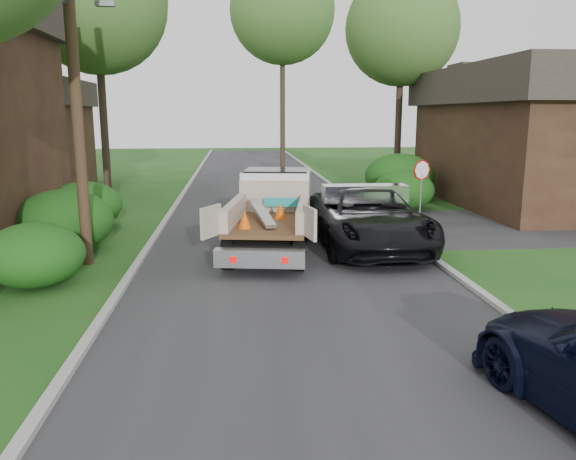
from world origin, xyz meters
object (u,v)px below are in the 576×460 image
(stop_sign, at_px, (421,179))
(tree_left_far, at_px, (96,2))
(tree_center_far, at_px, (282,11))
(black_pickup, at_px, (367,218))
(utility_pole, at_px, (74,69))
(flatbed_truck, at_px, (273,206))
(house_left_far, at_px, (13,133))
(tree_right_far, at_px, (402,29))
(house_right, at_px, (555,134))

(stop_sign, distance_m, tree_left_far, 16.65)
(tree_center_far, relative_size, black_pickup, 2.20)
(stop_sign, relative_size, utility_pole, 0.25)
(stop_sign, relative_size, black_pickup, 0.37)
(tree_left_far, xyz_separation_m, black_pickup, (10.11, -10.78, -8.06))
(stop_sign, distance_m, flatbed_truck, 5.92)
(stop_sign, xyz_separation_m, utility_pole, (-10.68, -4.02, 3.40))
(black_pickup, bearing_deg, house_left_far, 135.04)
(tree_left_far, bearing_deg, flatbed_truck, -54.74)
(tree_left_far, xyz_separation_m, tree_center_far, (9.50, 13.00, 2.00))
(utility_pole, xyz_separation_m, tree_center_far, (7.48, 25.02, 5.81))
(tree_right_far, bearing_deg, black_pickup, -109.53)
(house_right, bearing_deg, tree_center_far, 124.51)
(tree_left_far, distance_m, tree_center_far, 16.22)
(utility_pole, distance_m, tree_right_far, 20.12)
(house_right, relative_size, flatbed_truck, 2.05)
(stop_sign, relative_size, tree_left_far, 0.20)
(tree_right_far, bearing_deg, stop_sign, -101.81)
(stop_sign, distance_m, tree_center_far, 23.15)
(stop_sign, relative_size, tree_right_far, 0.22)
(tree_center_far, bearing_deg, tree_right_far, -61.19)
(utility_pole, height_order, house_right, utility_pole)
(flatbed_truck, bearing_deg, tree_left_far, 134.47)
(tree_left_far, bearing_deg, tree_right_far, 11.31)
(tree_right_far, distance_m, black_pickup, 16.45)
(house_left_far, xyz_separation_m, tree_left_far, (6.00, -5.00, 5.93))
(house_right, bearing_deg, tree_right_far, 132.51)
(tree_right_far, bearing_deg, house_right, -47.49)
(flatbed_truck, bearing_deg, stop_sign, 31.73)
(utility_pole, bearing_deg, tree_center_far, 73.35)
(house_left_far, height_order, black_pickup, house_left_far)
(house_right, bearing_deg, tree_left_far, 171.67)
(tree_left_far, height_order, black_pickup, tree_left_far)
(house_left_far, height_order, tree_center_far, tree_center_far)
(stop_sign, relative_size, house_right, 0.19)
(utility_pole, bearing_deg, stop_sign, 20.62)
(flatbed_truck, bearing_deg, tree_right_far, 68.91)
(tree_left_far, height_order, flatbed_truck, tree_left_far)
(flatbed_truck, bearing_deg, black_pickup, -1.04)
(house_right, xyz_separation_m, tree_center_far, (-11.00, 16.00, 7.82))
(house_left_far, xyz_separation_m, flatbed_truck, (13.25, -15.26, -1.81))
(house_right, relative_size, tree_right_far, 1.13)
(house_left_far, relative_size, black_pickup, 1.14)
(house_right, height_order, tree_center_far, tree_center_far)
(house_right, bearing_deg, stop_sign, -147.34)
(utility_pole, relative_size, black_pickup, 1.51)
(utility_pole, distance_m, tree_center_far, 26.75)
(tree_right_far, bearing_deg, tree_left_far, -168.69)
(tree_right_far, distance_m, flatbed_truck, 16.98)
(stop_sign, distance_m, house_right, 9.37)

